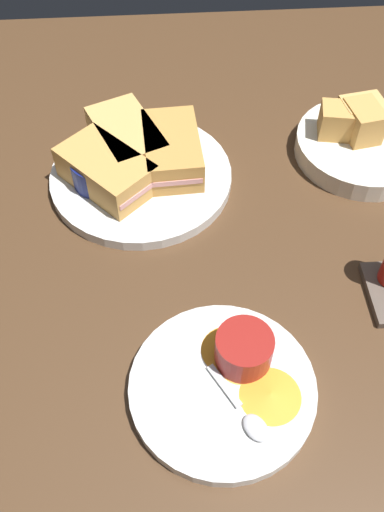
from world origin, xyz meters
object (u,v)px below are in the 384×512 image
Objects in this scene: sandwich_half_extra at (106,171)px; ramekin_light_gravy at (244,349)px; sandwich_half_far at (127,139)px; plate_chips_companion at (222,388)px; bread_basket_rear at (361,140)px; ramekin_dark_sauce at (98,169)px; sandwich_half_near at (172,150)px; plate_sandwich_main at (141,177)px; spoon_by_dark_ramekin at (139,167)px; spoon_by_gravy_ramekin at (248,417)px.

sandwich_half_extra is 2.34× the size of ramekin_light_gravy.
sandwich_half_far is 0.74× the size of plate_chips_companion.
bread_basket_rear is (-5.49, 37.03, -1.59)cm from sandwich_half_extra.
ramekin_dark_sauce is (-0.55, -1.10, -0.24)cm from sandwich_half_extra.
ramekin_light_gravy is at bearing 11.04° from sandwich_half_near.
plate_chips_companion is (37.54, 9.99, -3.20)cm from sandwich_half_far.
ramekin_dark_sauce is (1.20, -5.67, 2.96)cm from plate_sandwich_main.
sandwich_half_extra is 5.42cm from spoon_by_dark_ramekin.
ramekin_light_gravy is 40.09cm from bread_basket_rear.
ramekin_light_gravy reaches higher than spoon_by_dark_ramekin.
plate_chips_companion is 44.01cm from bread_basket_rear.
plate_sandwich_main is 3.44× the size of ramekin_dark_sauce.
sandwich_half_extra is (6.32, -2.82, 0.00)cm from sandwich_half_far.
plate_chips_companion is at bearing -150.63° from spoon_by_gravy_ramekin.
ramekin_light_gravy reaches higher than plate_sandwich_main.
sandwich_half_near is at bearing 101.82° from spoon_by_dark_ramekin.
sandwich_half_extra is 0.73× the size of plate_chips_companion.
sandwich_half_near is 1.46× the size of spoon_by_gravy_ramekin.
ramekin_light_gravy is at bearing 19.92° from sandwich_half_far.
sandwich_half_extra reaches higher than plate_sandwich_main.
bread_basket_rear reaches higher than sandwich_half_far.
plate_chips_companion is at bearing 6.02° from sandwich_half_near.
spoon_by_dark_ramekin is 32.64cm from ramekin_light_gravy.
spoon_by_dark_ramekin is at bearing -78.18° from sandwich_half_near.
ramekin_dark_sauce is 34.80cm from plate_chips_companion.
ramekin_light_gravy is (31.70, 6.19, -0.26)cm from sandwich_half_near.
sandwich_half_extra is 33.89cm from plate_chips_companion.
plate_sandwich_main is 1.75× the size of sandwich_half_extra.
sandwich_half_near is 28.01cm from bread_basket_rear.
bread_basket_rear is at bearing 146.57° from plate_chips_companion.
spoon_by_gravy_ramekin is at bearing 16.38° from sandwich_half_far.
sandwich_half_near and sandwich_half_extra have the same top height.
sandwich_half_near is at bearing -168.96° from ramekin_light_gravy.
ramekin_dark_sauce is 6.07cm from spoon_by_dark_ramekin.
sandwich_half_near is 32.30cm from ramekin_light_gravy.
bread_basket_rear reaches higher than plate_sandwich_main.
plate_sandwich_main is 5.85cm from sandwich_half_near.
spoon_by_dark_ramekin is (-2.51, 4.36, -2.04)cm from sandwich_half_extra.
spoon_by_dark_ramekin is at bearing 22.01° from sandwich_half_far.
plate_sandwich_main is at bearing -83.43° from bread_basket_rear.
spoon_by_gravy_ramekin is (35.11, 14.99, -2.04)cm from sandwich_half_extra.
sandwich_half_near is 1.82× the size of ramekin_dark_sauce.
sandwich_half_far is at bearing -165.10° from plate_chips_companion.
spoon_by_dark_ramekin reaches higher than plate_sandwich_main.
sandwich_half_near is 35.06cm from plate_chips_companion.
ramekin_dark_sauce is (2.96, -10.24, -0.24)cm from sandwich_half_near.
plate_sandwich_main is 5.85cm from sandwich_half_far.
bread_basket_rear is at bearing 98.43° from sandwich_half_extra.
plate_chips_companion is 1.02× the size of bread_basket_rear.
plate_sandwich_main is 1.30× the size of bread_basket_rear.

